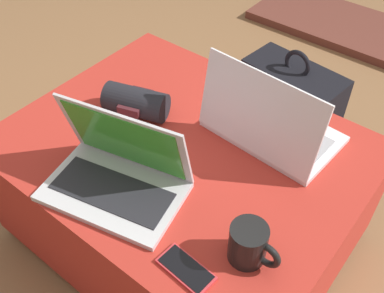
% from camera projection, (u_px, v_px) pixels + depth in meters
% --- Properties ---
extents(ground_plane, '(14.00, 14.00, 0.00)m').
position_uv_depth(ground_plane, '(185.00, 234.00, 1.61)').
color(ground_plane, olive).
extents(ottoman, '(1.01, 0.80, 0.45)m').
position_uv_depth(ottoman, '(184.00, 194.00, 1.45)').
color(ottoman, maroon).
rests_on(ottoman, ground_plane).
extents(laptop_near, '(0.40, 0.30, 0.23)m').
position_uv_depth(laptop_near, '(117.00, 174.00, 1.15)').
color(laptop_near, silver).
rests_on(laptop_near, ottoman).
extents(laptop_far, '(0.39, 0.26, 0.25)m').
position_uv_depth(laptop_far, '(269.00, 125.00, 1.28)').
color(laptop_far, silver).
rests_on(laptop_far, ottoman).
extents(cell_phone, '(0.14, 0.07, 0.01)m').
position_uv_depth(cell_phone, '(186.00, 269.00, 1.00)').
color(cell_phone, red).
rests_on(cell_phone, ottoman).
extents(backpack, '(0.37, 0.25, 0.54)m').
position_uv_depth(backpack, '(288.00, 121.00, 1.71)').
color(backpack, black).
rests_on(backpack, ground_plane).
extents(wrist_brace, '(0.21, 0.15, 0.09)m').
position_uv_depth(wrist_brace, '(136.00, 102.00, 1.36)').
color(wrist_brace, black).
rests_on(wrist_brace, ottoman).
extents(coffee_mug, '(0.13, 0.09, 0.10)m').
position_uv_depth(coffee_mug, '(250.00, 244.00, 1.00)').
color(coffee_mug, black).
rests_on(coffee_mug, ottoman).
extents(fireplace_hearth, '(1.40, 0.50, 0.04)m').
position_uv_depth(fireplace_hearth, '(373.00, 35.00, 2.54)').
color(fireplace_hearth, brown).
rests_on(fireplace_hearth, ground_plane).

